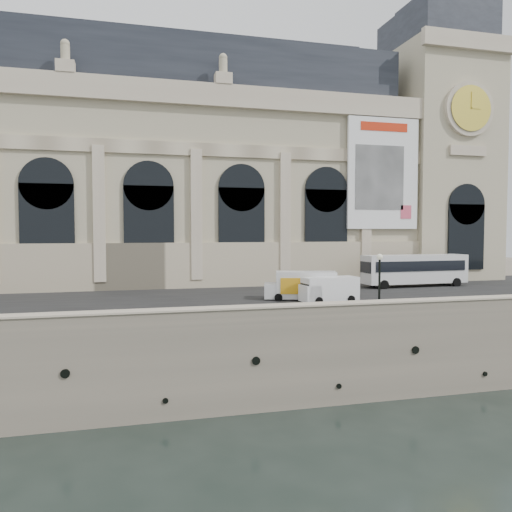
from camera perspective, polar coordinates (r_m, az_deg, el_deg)
The scene contains 10 objects.
ground at distance 34.74m, azimuth -3.37°, elevation -17.81°, with size 260.00×260.00×0.00m, color black.
quay at distance 67.82m, azimuth -9.10°, elevation -4.98°, with size 160.00×70.00×6.00m, color gray.
street at distance 46.73m, azimuth -6.71°, elevation -4.80°, with size 160.00×24.00×0.06m, color #2D2D2D.
parapet at distance 33.56m, azimuth -3.60°, elevation -6.82°, with size 160.00×1.40×1.21m.
museum at distance 63.18m, azimuth -14.35°, elevation 9.59°, with size 69.00×18.70×29.10m.
clock_pavilion at distance 72.93m, azimuth 19.63°, elevation 11.54°, with size 13.00×14.72×36.70m.
bus_right at distance 58.32m, azimuth 17.67°, elevation -1.43°, with size 12.22×3.07×3.58m.
van_c at distance 43.93m, azimuth 8.10°, elevation -3.83°, with size 5.19×2.44×2.24m.
box_truck at distance 45.36m, azimuth 5.26°, elevation -3.40°, with size 6.75×3.73×2.59m.
lamp_right at distance 39.41m, azimuth 13.92°, elevation -3.06°, with size 0.46×0.46×4.52m.
Camera 1 is at (-6.22, -31.89, 12.31)m, focal length 35.00 mm.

